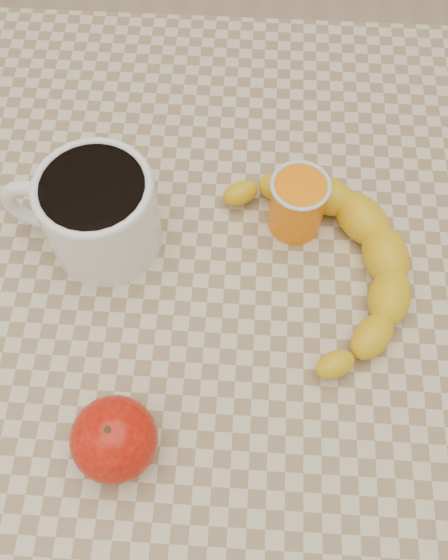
# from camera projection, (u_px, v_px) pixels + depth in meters

# --- Properties ---
(ground) EXTENTS (3.00, 3.00, 0.00)m
(ground) POSITION_uv_depth(u_px,v_px,m) (224.00, 446.00, 1.31)
(ground) COLOR tan
(ground) RESTS_ON ground
(table) EXTENTS (0.80, 0.80, 0.75)m
(table) POSITION_uv_depth(u_px,v_px,m) (224.00, 322.00, 0.72)
(table) COLOR #C9B68E
(table) RESTS_ON ground
(coffee_mug) EXTENTS (0.17, 0.13, 0.10)m
(coffee_mug) POSITION_uv_depth(u_px,v_px,m) (96.00, 211.00, 0.62)
(coffee_mug) COLOR white
(coffee_mug) RESTS_ON table
(orange_juice_glass) EXTENTS (0.06, 0.06, 0.07)m
(orange_juice_glass) POSITION_uv_depth(u_px,v_px,m) (297.00, 204.00, 0.64)
(orange_juice_glass) COLOR orange
(orange_juice_glass) RESTS_ON table
(apple) EXTENTS (0.09, 0.09, 0.07)m
(apple) POSITION_uv_depth(u_px,v_px,m) (114.00, 439.00, 0.54)
(apple) COLOR #920904
(apple) RESTS_ON table
(banana) EXTENTS (0.36, 0.40, 0.05)m
(banana) POSITION_uv_depth(u_px,v_px,m) (326.00, 261.00, 0.63)
(banana) COLOR yellow
(banana) RESTS_ON table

